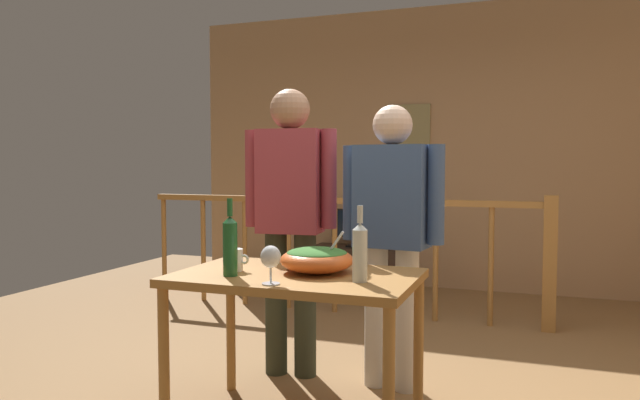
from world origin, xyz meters
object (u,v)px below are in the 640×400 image
Objects in this scene: serving_table at (296,292)px; wine_glass at (271,258)px; stair_railing at (387,241)px; person_standing_right at (392,223)px; mug_white at (235,260)px; salad_bowl at (317,258)px; person_standing_left at (290,208)px; framed_picture at (408,129)px; wine_bottle_clear at (360,251)px; flat_screen_tv at (356,225)px; tv_console at (357,267)px; wine_bottle_green at (230,245)px.

wine_glass is (-0.00, -0.28, 0.20)m from serving_table.
person_standing_right is at bearing -75.46° from stair_railing.
mug_white is 0.07× the size of person_standing_right.
salad_bowl is 0.74m from person_standing_left.
framed_picture is 2.92× the size of wine_glass.
wine_bottle_clear is 0.20× the size of person_standing_left.
mug_white is at bearing -172.65° from serving_table.
stair_railing is at bearing -60.36° from flat_screen_tv.
tv_console is (-0.45, -0.29, -1.40)m from framed_picture.
serving_table is 0.38m from wine_bottle_green.
mug_white reaches higher than tv_console.
person_standing_left is at bearing 115.06° from serving_table.
salad_bowl is 2.09× the size of wine_glass.
mug_white is at bearing -166.68° from salad_bowl.
stair_railing is 2.22m from mug_white.
framed_picture reaches higher than wine_bottle_green.
serving_table is 0.34m from wine_glass.
tv_console is 2.69× the size of wine_bottle_clear.
person_standing_right is (0.30, 0.65, 0.28)m from serving_table.
wine_bottle_green is (-0.17, -2.32, 0.26)m from stair_railing.
tv_console is at bearing 103.10° from salad_bowl.
wine_glass reaches higher than mug_white.
stair_railing is at bearing -61.12° from tv_console.
wine_bottle_green is 0.16m from mug_white.
tv_console is 3.28m from mug_white.
framed_picture reaches higher than salad_bowl.
framed_picture is 3.69m from wine_bottle_green.
mug_white is at bearing 141.70° from wine_glass.
serving_table is 6.70× the size of wine_glass.
framed_picture reaches higher than tv_console.
person_standing_right is at bearing -80.06° from framed_picture.
person_standing_right reaches higher than wine_glass.
stair_railing is 2.06× the size of person_standing_left.
stair_railing is 1.12m from flat_screen_tv.
salad_bowl is 0.30m from wine_bottle_clear.
wine_bottle_clear reaches higher than wine_glass.
salad_bowl is at bearing 13.32° from mug_white.
wine_bottle_clear is 0.65m from mug_white.
person_standing_left is (-0.30, 0.93, 0.14)m from wine_glass.
wine_bottle_green is at bearing -83.44° from flat_screen_tv.
framed_picture reaches higher than wine_bottle_clear.
stair_railing is 7.04× the size of flat_screen_tv.
wine_bottle_green is (-0.26, -0.16, 0.23)m from serving_table.
mug_white is at bearing 84.07° from person_standing_left.
wine_glass is (-0.09, -0.33, 0.05)m from salad_bowl.
framed_picture is 1.40× the size of salad_bowl.
wine_glass is (0.18, -3.73, -0.76)m from framed_picture.
wine_glass is (0.64, -3.41, 0.21)m from flat_screen_tv.
wine_glass is 0.50× the size of wine_bottle_clear.
framed_picture reaches higher than mug_white.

